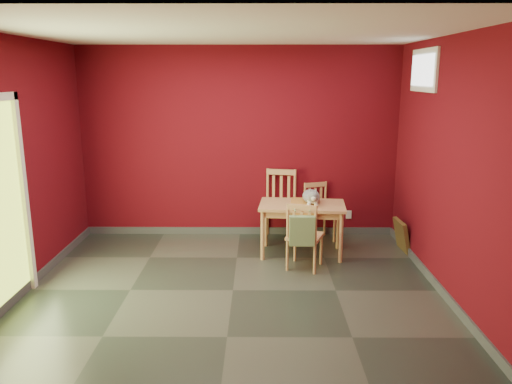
{
  "coord_description": "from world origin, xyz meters",
  "views": [
    {
      "loc": [
        0.29,
        -5.06,
        2.3
      ],
      "look_at": [
        0.25,
        0.45,
        1.0
      ],
      "focal_mm": 35.0,
      "sensor_mm": 36.0,
      "label": 1
    }
  ],
  "objects_px": {
    "chair_far_right": "(318,211)",
    "picture_frame": "(402,236)",
    "chair_far_left": "(279,204)",
    "dining_table": "(302,210)",
    "chair_near": "(304,235)",
    "tote_bag": "(302,231)",
    "cat": "(311,194)"
  },
  "relations": [
    {
      "from": "chair_far_right",
      "to": "picture_frame",
      "type": "relative_size",
      "value": 1.9
    },
    {
      "from": "chair_far_left",
      "to": "picture_frame",
      "type": "height_order",
      "value": "chair_far_left"
    },
    {
      "from": "dining_table",
      "to": "picture_frame",
      "type": "height_order",
      "value": "dining_table"
    },
    {
      "from": "chair_near",
      "to": "tote_bag",
      "type": "relative_size",
      "value": 2.01
    },
    {
      "from": "dining_table",
      "to": "tote_bag",
      "type": "distance_m",
      "value": 0.71
    },
    {
      "from": "chair_near",
      "to": "tote_bag",
      "type": "xyz_separation_m",
      "value": [
        -0.04,
        -0.2,
        0.12
      ]
    },
    {
      "from": "chair_far_left",
      "to": "chair_near",
      "type": "distance_m",
      "value": 1.18
    },
    {
      "from": "chair_near",
      "to": "picture_frame",
      "type": "relative_size",
      "value": 1.98
    },
    {
      "from": "tote_bag",
      "to": "cat",
      "type": "distance_m",
      "value": 0.84
    },
    {
      "from": "dining_table",
      "to": "chair_far_right",
      "type": "relative_size",
      "value": 1.42
    },
    {
      "from": "chair_far_left",
      "to": "tote_bag",
      "type": "distance_m",
      "value": 1.36
    },
    {
      "from": "chair_near",
      "to": "picture_frame",
      "type": "distance_m",
      "value": 1.53
    },
    {
      "from": "picture_frame",
      "to": "chair_far_right",
      "type": "bearing_deg",
      "value": 155.67
    },
    {
      "from": "chair_far_right",
      "to": "picture_frame",
      "type": "xyz_separation_m",
      "value": [
        1.06,
        -0.48,
        -0.2
      ]
    },
    {
      "from": "chair_far_right",
      "to": "cat",
      "type": "bearing_deg",
      "value": -106.68
    },
    {
      "from": "chair_near",
      "to": "picture_frame",
      "type": "bearing_deg",
      "value": 25.57
    },
    {
      "from": "chair_far_right",
      "to": "tote_bag",
      "type": "bearing_deg",
      "value": -104.53
    },
    {
      "from": "chair_near",
      "to": "cat",
      "type": "distance_m",
      "value": 0.7
    },
    {
      "from": "tote_bag",
      "to": "chair_near",
      "type": "bearing_deg",
      "value": 77.78
    },
    {
      "from": "dining_table",
      "to": "chair_far_left",
      "type": "height_order",
      "value": "chair_far_left"
    },
    {
      "from": "chair_far_left",
      "to": "picture_frame",
      "type": "xyz_separation_m",
      "value": [
        1.62,
        -0.49,
        -0.3
      ]
    },
    {
      "from": "tote_bag",
      "to": "dining_table",
      "type": "bearing_deg",
      "value": 85.27
    },
    {
      "from": "chair_far_right",
      "to": "tote_bag",
      "type": "relative_size",
      "value": 1.93
    },
    {
      "from": "dining_table",
      "to": "cat",
      "type": "distance_m",
      "value": 0.24
    },
    {
      "from": "cat",
      "to": "picture_frame",
      "type": "xyz_separation_m",
      "value": [
        1.23,
        0.08,
        -0.59
      ]
    },
    {
      "from": "dining_table",
      "to": "chair_near",
      "type": "height_order",
      "value": "chair_near"
    },
    {
      "from": "tote_bag",
      "to": "cat",
      "type": "relative_size",
      "value": 0.89
    },
    {
      "from": "dining_table",
      "to": "chair_near",
      "type": "relative_size",
      "value": 1.36
    },
    {
      "from": "chair_far_right",
      "to": "chair_near",
      "type": "relative_size",
      "value": 0.96
    },
    {
      "from": "chair_far_right",
      "to": "chair_near",
      "type": "bearing_deg",
      "value": -104.94
    },
    {
      "from": "chair_far_right",
      "to": "cat",
      "type": "relative_size",
      "value": 1.71
    },
    {
      "from": "dining_table",
      "to": "chair_far_left",
      "type": "xyz_separation_m",
      "value": [
        -0.27,
        0.64,
        -0.09
      ]
    }
  ]
}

